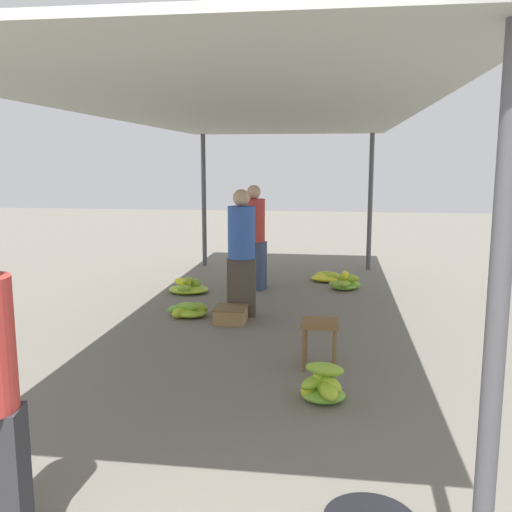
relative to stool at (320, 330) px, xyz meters
The scene contains 13 objects.
canopy_post_front_right 3.17m from the stool, 76.55° to the right, with size 0.08×0.08×2.37m, color #4C4C51.
canopy_post_back_left 5.54m from the stool, 114.21° to the left, with size 0.08×0.08×2.37m, color #4C4C51.
canopy_post_back_right 5.11m from the stool, 81.88° to the left, with size 0.08×0.08×2.37m, color #4C4C51.
canopy_tarp 2.40m from the stool, 127.29° to the left, with size 3.36×8.37×0.04m, color #9EA399.
stool is the anchor object (origin of this frame).
banana_pile_left_0 2.29m from the stool, 137.08° to the left, with size 0.55×0.45×0.18m.
banana_pile_left_1 3.44m from the stool, 125.44° to the left, with size 0.58×0.53×0.23m.
banana_pile_right_0 0.79m from the stool, 86.29° to the right, with size 0.39×0.50×0.31m.
banana_pile_right_1 3.33m from the stool, 85.09° to the left, with size 0.52×0.47×0.29m.
banana_pile_right_2 3.94m from the stool, 89.69° to the left, with size 0.51×0.53×0.14m.
crate_near 1.76m from the stool, 128.77° to the left, with size 0.38×0.38×0.19m.
shopper_walking_mid 2.00m from the stool, 121.12° to the left, with size 0.37×0.37×1.56m.
shopper_walking_far 3.37m from the stool, 108.68° to the left, with size 0.42×0.42×1.55m.
Camera 1 is at (0.88, -1.82, 1.89)m, focal length 40.00 mm.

